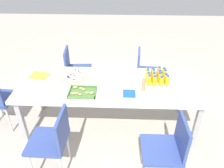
{
  "coord_description": "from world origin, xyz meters",
  "views": [
    {
      "loc": [
        -0.13,
        2.36,
        2.22
      ],
      "look_at": [
        -0.04,
        0.04,
        0.74
      ],
      "focal_mm": 34.94,
      "sensor_mm": 36.0,
      "label": 1
    }
  ],
  "objects_px": {
    "juice_bottle_6": "(153,74)",
    "chair_near_right": "(75,68)",
    "chair_near_left": "(145,70)",
    "juice_bottle_8": "(166,78)",
    "juice_bottle_3": "(147,72)",
    "cardboard_tube": "(144,85)",
    "plate_stack": "(107,79)",
    "juice_bottle_1": "(159,72)",
    "paper_folder": "(40,75)",
    "napkin_stack": "(129,94)",
    "juice_bottle_4": "(165,75)",
    "juice_bottle_10": "(154,78)",
    "fruit_pizza": "(73,76)",
    "juice_bottle_11": "(148,78)",
    "juice_bottle_14": "(155,81)",
    "juice_bottle_5": "(159,75)",
    "juice_bottle_0": "(164,73)",
    "juice_bottle_9": "(160,78)",
    "juice_bottle_15": "(149,81)",
    "juice_bottle_2": "(152,72)",
    "party_table": "(109,88)",
    "chair_far_left": "(168,147)",
    "chair_far_right": "(53,139)",
    "juice_bottle_7": "(147,75)",
    "juice_bottle_13": "(161,81)",
    "snack_tray": "(82,92)",
    "juice_bottle_12": "(167,81)"
  },
  "relations": [
    {
      "from": "juice_bottle_6",
      "to": "chair_near_right",
      "type": "bearing_deg",
      "value": -29.57
    },
    {
      "from": "chair_near_left",
      "to": "juice_bottle_8",
      "type": "bearing_deg",
      "value": 17.7
    },
    {
      "from": "juice_bottle_3",
      "to": "cardboard_tube",
      "type": "xyz_separation_m",
      "value": [
        0.08,
        0.35,
        0.02
      ]
    },
    {
      "from": "plate_stack",
      "to": "juice_bottle_1",
      "type": "bearing_deg",
      "value": -170.14
    },
    {
      "from": "paper_folder",
      "to": "napkin_stack",
      "type": "bearing_deg",
      "value": 162.1
    },
    {
      "from": "juice_bottle_4",
      "to": "cardboard_tube",
      "type": "height_order",
      "value": "cardboard_tube"
    },
    {
      "from": "juice_bottle_10",
      "to": "fruit_pizza",
      "type": "relative_size",
      "value": 0.39
    },
    {
      "from": "juice_bottle_11",
      "to": "juice_bottle_14",
      "type": "xyz_separation_m",
      "value": [
        -0.07,
        0.08,
        -0.0
      ]
    },
    {
      "from": "juice_bottle_5",
      "to": "paper_folder",
      "type": "bearing_deg",
      "value": -1.13
    },
    {
      "from": "chair_near_right",
      "to": "paper_folder",
      "type": "xyz_separation_m",
      "value": [
        0.34,
        0.65,
        0.22
      ]
    },
    {
      "from": "juice_bottle_14",
      "to": "napkin_stack",
      "type": "height_order",
      "value": "juice_bottle_14"
    },
    {
      "from": "napkin_stack",
      "to": "paper_folder",
      "type": "relative_size",
      "value": 0.58
    },
    {
      "from": "juice_bottle_0",
      "to": "juice_bottle_9",
      "type": "distance_m",
      "value": 0.17
    },
    {
      "from": "juice_bottle_4",
      "to": "juice_bottle_15",
      "type": "relative_size",
      "value": 1.01
    },
    {
      "from": "juice_bottle_2",
      "to": "plate_stack",
      "type": "distance_m",
      "value": 0.62
    },
    {
      "from": "juice_bottle_14",
      "to": "cardboard_tube",
      "type": "xyz_separation_m",
      "value": [
        0.15,
        0.12,
        0.02
      ]
    },
    {
      "from": "napkin_stack",
      "to": "chair_near_left",
      "type": "bearing_deg",
      "value": -106.46
    },
    {
      "from": "juice_bottle_6",
      "to": "plate_stack",
      "type": "bearing_deg",
      "value": 4.92
    },
    {
      "from": "juice_bottle_2",
      "to": "fruit_pizza",
      "type": "distance_m",
      "value": 1.07
    },
    {
      "from": "napkin_stack",
      "to": "paper_folder",
      "type": "xyz_separation_m",
      "value": [
        1.21,
        -0.39,
        -0.01
      ]
    },
    {
      "from": "juice_bottle_5",
      "to": "napkin_stack",
      "type": "height_order",
      "value": "juice_bottle_5"
    },
    {
      "from": "party_table",
      "to": "juice_bottle_6",
      "type": "distance_m",
      "value": 0.61
    },
    {
      "from": "juice_bottle_6",
      "to": "juice_bottle_9",
      "type": "distance_m",
      "value": 0.11
    },
    {
      "from": "chair_far_left",
      "to": "juice_bottle_11",
      "type": "xyz_separation_m",
      "value": [
        0.14,
        -0.88,
        0.29
      ]
    },
    {
      "from": "chair_far_left",
      "to": "napkin_stack",
      "type": "height_order",
      "value": "chair_far_left"
    },
    {
      "from": "chair_near_left",
      "to": "chair_far_right",
      "type": "relative_size",
      "value": 1.0
    },
    {
      "from": "juice_bottle_7",
      "to": "napkin_stack",
      "type": "xyz_separation_m",
      "value": [
        0.25,
        0.35,
        -0.06
      ]
    },
    {
      "from": "juice_bottle_15",
      "to": "juice_bottle_5",
      "type": "bearing_deg",
      "value": -135.24
    },
    {
      "from": "party_table",
      "to": "juice_bottle_15",
      "type": "xyz_separation_m",
      "value": [
        -0.5,
        0.01,
        0.13
      ]
    },
    {
      "from": "juice_bottle_11",
      "to": "juice_bottle_13",
      "type": "distance_m",
      "value": 0.17
    },
    {
      "from": "juice_bottle_4",
      "to": "juice_bottle_15",
      "type": "distance_m",
      "value": 0.26
    },
    {
      "from": "chair_far_left",
      "to": "juice_bottle_4",
      "type": "distance_m",
      "value": 1.0
    },
    {
      "from": "snack_tray",
      "to": "juice_bottle_12",
      "type": "bearing_deg",
      "value": -168.34
    },
    {
      "from": "chair_far_right",
      "to": "juice_bottle_6",
      "type": "height_order",
      "value": "juice_bottle_6"
    },
    {
      "from": "party_table",
      "to": "juice_bottle_8",
      "type": "height_order",
      "value": "juice_bottle_8"
    },
    {
      "from": "fruit_pizza",
      "to": "juice_bottle_0",
      "type": "bearing_deg",
      "value": -177.51
    },
    {
      "from": "juice_bottle_10",
      "to": "juice_bottle_2",
      "type": "bearing_deg",
      "value": -90.19
    },
    {
      "from": "juice_bottle_3",
      "to": "plate_stack",
      "type": "bearing_deg",
      "value": 12.89
    },
    {
      "from": "chair_near_left",
      "to": "juice_bottle_2",
      "type": "distance_m",
      "value": 0.64
    },
    {
      "from": "juice_bottle_2",
      "to": "juice_bottle_4",
      "type": "distance_m",
      "value": 0.17
    },
    {
      "from": "juice_bottle_13",
      "to": "fruit_pizza",
      "type": "relative_size",
      "value": 0.37
    },
    {
      "from": "juice_bottle_1",
      "to": "juice_bottle_3",
      "type": "relative_size",
      "value": 1.06
    },
    {
      "from": "chair_near_left",
      "to": "napkin_stack",
      "type": "xyz_separation_m",
      "value": [
        0.3,
        1.01,
        0.23
      ]
    },
    {
      "from": "cardboard_tube",
      "to": "juice_bottle_13",
      "type": "bearing_deg",
      "value": -151.4
    },
    {
      "from": "juice_bottle_2",
      "to": "cardboard_tube",
      "type": "height_order",
      "value": "cardboard_tube"
    },
    {
      "from": "juice_bottle_0",
      "to": "juice_bottle_8",
      "type": "xyz_separation_m",
      "value": [
        0.0,
        0.16,
        0.0
      ]
    },
    {
      "from": "chair_near_left",
      "to": "fruit_pizza",
      "type": "bearing_deg",
      "value": -54.74
    },
    {
      "from": "juice_bottle_10",
      "to": "plate_stack",
      "type": "bearing_deg",
      "value": -2.3
    },
    {
      "from": "juice_bottle_15",
      "to": "juice_bottle_12",
      "type": "bearing_deg",
      "value": -178.57
    },
    {
      "from": "chair_far_left",
      "to": "juice_bottle_9",
      "type": "bearing_deg",
      "value": -1.28
    }
  ]
}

